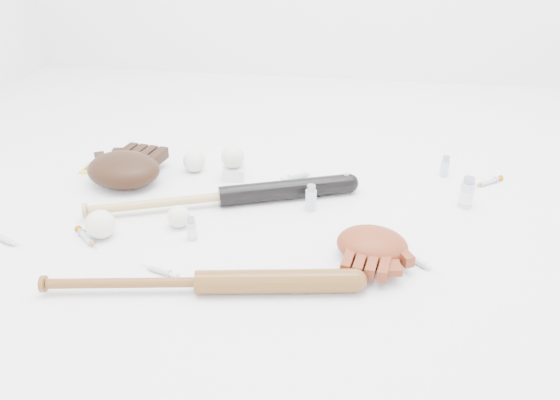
# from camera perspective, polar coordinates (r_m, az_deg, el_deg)

# --- Properties ---
(bat_dark) EXTENTS (0.84, 0.37, 0.06)m
(bat_dark) POSITION_cam_1_polar(r_m,az_deg,el_deg) (1.70, -6.06, 0.37)
(bat_dark) COLOR black
(bat_dark) RESTS_ON ground
(bat_wood) EXTENTS (0.80, 0.19, 0.06)m
(bat_wood) POSITION_cam_1_polar(r_m,az_deg,el_deg) (1.35, -8.45, -8.49)
(bat_wood) COLOR brown
(bat_wood) RESTS_ON ground
(glove_dark) EXTENTS (0.34, 0.34, 0.11)m
(glove_dark) POSITION_cam_1_polar(r_m,az_deg,el_deg) (1.88, -16.03, 3.12)
(glove_dark) COLOR black
(glove_dark) RESTS_ON ground
(glove_tan) EXTENTS (0.26, 0.26, 0.08)m
(glove_tan) POSITION_cam_1_polar(r_m,az_deg,el_deg) (1.47, 9.62, -4.60)
(glove_tan) COLOR maroon
(glove_tan) RESTS_ON ground
(trading_card) EXTENTS (0.06, 0.08, 0.00)m
(trading_card) POSITION_cam_1_polar(r_m,az_deg,el_deg) (2.04, -19.10, 3.12)
(trading_card) COLOR gold
(trading_card) RESTS_ON ground
(pedestal) EXTENTS (0.08, 0.08, 0.04)m
(pedestal) POSITION_cam_1_polar(r_m,az_deg,el_deg) (1.87, -4.87, 2.89)
(pedestal) COLOR white
(pedestal) RESTS_ON ground
(baseball_on_pedestal) EXTENTS (0.08, 0.08, 0.08)m
(baseball_on_pedestal) POSITION_cam_1_polar(r_m,az_deg,el_deg) (1.84, -4.95, 4.54)
(baseball_on_pedestal) COLOR white
(baseball_on_pedestal) RESTS_ON pedestal
(baseball_left) EXTENTS (0.08, 0.08, 0.08)m
(baseball_left) POSITION_cam_1_polar(r_m,az_deg,el_deg) (1.61, -18.24, -2.42)
(baseball_left) COLOR white
(baseball_left) RESTS_ON ground
(baseball_upper) EXTENTS (0.08, 0.08, 0.08)m
(baseball_upper) POSITION_cam_1_polar(r_m,az_deg,el_deg) (1.92, -8.97, 4.03)
(baseball_upper) COLOR white
(baseball_upper) RESTS_ON ground
(baseball_mid) EXTENTS (0.07, 0.07, 0.07)m
(baseball_mid) POSITION_cam_1_polar(r_m,az_deg,el_deg) (1.61, -10.53, -1.70)
(baseball_mid) COLOR white
(baseball_mid) RESTS_ON ground
(syringe_0) EXTENTS (0.16, 0.08, 0.02)m
(syringe_0) POSITION_cam_1_polar(r_m,az_deg,el_deg) (1.71, -26.88, -3.66)
(syringe_0) COLOR #ADBCC6
(syringe_0) RESTS_ON ground
(syringe_1) EXTENTS (0.13, 0.06, 0.02)m
(syringe_1) POSITION_cam_1_polar(r_m,az_deg,el_deg) (1.44, -12.45, -7.23)
(syringe_1) COLOR #ADBCC6
(syringe_1) RESTS_ON ground
(syringe_2) EXTENTS (0.14, 0.10, 0.02)m
(syringe_2) POSITION_cam_1_polar(r_m,az_deg,el_deg) (1.86, 1.89, 2.51)
(syringe_2) COLOR #ADBCC6
(syringe_2) RESTS_ON ground
(syringe_3) EXTENTS (0.14, 0.13, 0.02)m
(syringe_3) POSITION_cam_1_polar(r_m,az_deg,el_deg) (1.49, 13.87, -6.06)
(syringe_3) COLOR #ADBCC6
(syringe_3) RESTS_ON ground
(syringe_4) EXTENTS (0.13, 0.11, 0.02)m
(syringe_4) POSITION_cam_1_polar(r_m,az_deg,el_deg) (1.95, 20.90, 1.77)
(syringe_4) COLOR #ADBCC6
(syringe_4) RESTS_ON ground
(syringe_5) EXTENTS (0.13, 0.12, 0.02)m
(syringe_5) POSITION_cam_1_polar(r_m,az_deg,el_deg) (1.62, -19.57, -3.75)
(syringe_5) COLOR #ADBCC6
(syringe_5) RESTS_ON ground
(vial_0) EXTENTS (0.02, 0.02, 0.07)m
(vial_0) POSITION_cam_1_polar(r_m,az_deg,el_deg) (1.78, 6.89, 1.77)
(vial_0) COLOR silver
(vial_0) RESTS_ON ground
(vial_1) EXTENTS (0.03, 0.03, 0.07)m
(vial_1) POSITION_cam_1_polar(r_m,az_deg,el_deg) (1.95, 16.86, 3.41)
(vial_1) COLOR silver
(vial_1) RESTS_ON ground
(vial_2) EXTENTS (0.03, 0.03, 0.09)m
(vial_2) POSITION_cam_1_polar(r_m,az_deg,el_deg) (1.66, 3.25, 0.24)
(vial_2) COLOR silver
(vial_2) RESTS_ON ground
(vial_3) EXTENTS (0.04, 0.04, 0.10)m
(vial_3) POSITION_cam_1_polar(r_m,az_deg,el_deg) (1.77, 18.95, 0.78)
(vial_3) COLOR silver
(vial_3) RESTS_ON ground
(vial_4) EXTENTS (0.03, 0.03, 0.07)m
(vial_4) POSITION_cam_1_polar(r_m,az_deg,el_deg) (1.54, -9.23, -2.94)
(vial_4) COLOR silver
(vial_4) RESTS_ON ground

